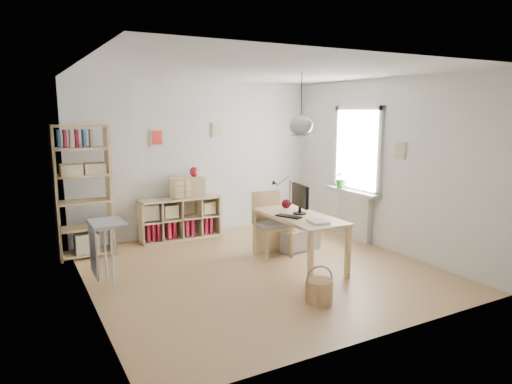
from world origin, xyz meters
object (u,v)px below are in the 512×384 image
tall_bookshelf (82,186)px  chair (271,220)px  cube_shelf (178,221)px  drawer_chest (187,187)px  monitor (300,197)px  desk (299,222)px  storage_chest (293,234)px

tall_bookshelf → chair: bearing=-27.3°
cube_shelf → drawer_chest: drawer_chest is taller
tall_bookshelf → monitor: tall_bookshelf is taller
desk → drawer_chest: drawer_chest is taller
desk → monitor: size_ratio=3.09×
cube_shelf → drawer_chest: size_ratio=2.32×
tall_bookshelf → drawer_chest: tall_bookshelf is taller
storage_chest → cube_shelf: bearing=127.3°
tall_bookshelf → drawer_chest: size_ratio=3.32×
storage_chest → drawer_chest: drawer_chest is taller
cube_shelf → tall_bookshelf: bearing=-169.8°
storage_chest → drawer_chest: (-1.29, 1.38, 0.66)m
drawer_chest → cube_shelf: bearing=-178.2°
tall_bookshelf → chair: tall_bookshelf is taller
chair → drawer_chest: (-0.77, 1.53, 0.33)m
cube_shelf → chair: 1.85m
storage_chest → monitor: bearing=-125.8°
tall_bookshelf → monitor: size_ratio=4.12×
monitor → drawer_chest: (-0.91, 2.12, -0.10)m
tall_bookshelf → storage_chest: size_ratio=2.39×
monitor → desk: bearing=-116.6°
tall_bookshelf → monitor: bearing=-35.4°
drawer_chest → monitor: bearing=-51.1°
storage_chest → monitor: (-0.38, -0.73, 0.76)m
cube_shelf → storage_chest: size_ratio=1.67×
tall_bookshelf → chair: size_ratio=2.04×
cube_shelf → tall_bookshelf: 1.77m
tall_bookshelf → monitor: (2.64, -1.88, -0.10)m
desk → cube_shelf: (-1.02, 2.23, -0.36)m
chair → drawer_chest: size_ratio=1.63×
chair → drawer_chest: bearing=118.3°
desk → storage_chest: desk is taller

